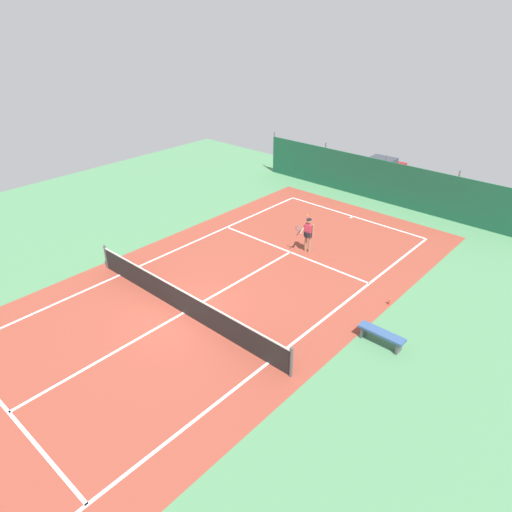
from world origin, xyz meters
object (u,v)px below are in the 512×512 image
water_bottle (390,302)px  courtside_bench (382,335)px  tennis_player (308,233)px  tennis_ball_near_player (307,215)px  parked_car (379,172)px  tennis_net (183,301)px

water_bottle → courtside_bench: bearing=-69.4°
tennis_player → tennis_ball_near_player: bearing=-59.5°
courtside_bench → water_bottle: bearing=110.6°
tennis_ball_near_player → parked_car: size_ratio=0.02×
courtside_bench → water_bottle: (-0.88, 2.34, -0.25)m
tennis_player → parked_car: 10.42m
tennis_net → parked_car: parked_car is taller
water_bottle → tennis_player: bearing=164.0°
tennis_net → parked_car: size_ratio=2.38×
tennis_net → tennis_ball_near_player: 10.53m
parked_car → tennis_net: bearing=-87.1°
tennis_net → tennis_ball_near_player: (-1.90, 10.34, -0.48)m
tennis_net → water_bottle: tennis_net is taller
tennis_net → courtside_bench: bearing=27.1°
tennis_net → water_bottle: 7.79m
tennis_ball_near_player → parked_car: 6.93m
tennis_player → parked_car: (-2.00, 10.22, -0.12)m
tennis_player → courtside_bench: size_ratio=1.03×
tennis_player → tennis_net: bearing=80.2°
tennis_ball_near_player → tennis_player: bearing=-54.1°
tennis_player → parked_car: parked_car is taller
tennis_net → tennis_player: size_ratio=6.17×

